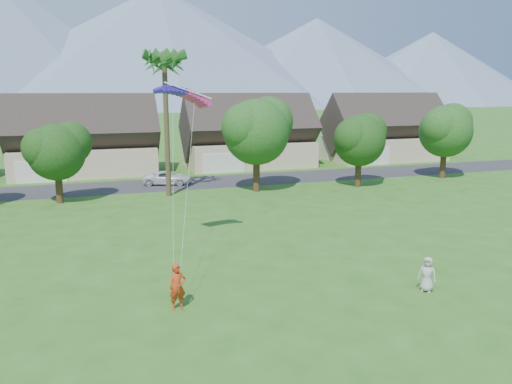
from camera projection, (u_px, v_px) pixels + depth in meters
name	position (u px, v px, depth m)	size (l,w,h in m)	color
ground	(342.00, 346.00, 18.24)	(500.00, 500.00, 0.00)	#2D6019
street	(181.00, 183.00, 49.87)	(90.00, 7.00, 0.01)	#2D2D30
kite_flyer	(177.00, 287.00, 21.10)	(0.73, 0.48, 2.00)	#BB3715
watcher	(427.00, 274.00, 23.02)	(0.81, 0.53, 1.66)	#B4B4B0
parked_car	(167.00, 178.00, 49.33)	(2.16, 4.68, 1.30)	silver
mountain_ridge	(123.00, 51.00, 257.43)	(540.00, 240.00, 70.00)	slate
houses_row	(171.00, 141.00, 57.69)	(72.75, 8.19, 8.86)	beige
tree_row	(178.00, 141.00, 42.88)	(62.27, 6.67, 8.45)	#47301C
fan_palm	(164.00, 58.00, 41.77)	(3.00, 3.00, 13.80)	#4C3D26
parafoil_kite	(184.00, 93.00, 27.16)	(3.32, 1.43, 0.50)	#3419C0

